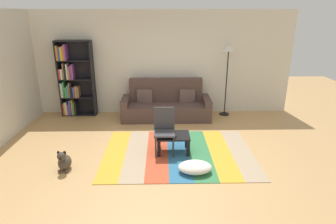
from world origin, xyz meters
The scene contains 11 objects.
ground_plane centered at (0.00, 0.00, 0.00)m, with size 14.00×14.00×0.00m, color tan.
back_wall centered at (0.00, 2.55, 1.35)m, with size 6.80×0.10×2.70m, color silver.
rug centered at (0.27, 0.01, 0.01)m, with size 2.90×2.12×0.01m.
couch centered at (0.06, 2.02, 0.34)m, with size 2.26×0.80×1.00m.
bookshelf centered at (-2.38, 2.31, 0.92)m, with size 0.90×0.28×1.97m.
coffee_table centered at (0.17, 0.07, 0.30)m, with size 0.64×0.47×0.36m.
pouf centered at (0.52, -0.71, 0.10)m, with size 0.58×0.42×0.19m, color white.
dog centered at (-1.76, -0.56, 0.16)m, with size 0.22×0.35×0.40m.
standing_lamp centered at (1.65, 2.23, 1.54)m, with size 0.32×0.32×1.84m.
tv_remote centered at (0.09, 0.08, 0.38)m, with size 0.04×0.15×0.02m, color black.
folding_chair centered at (0.00, 0.09, 0.53)m, with size 0.40×0.40×0.90m.
Camera 1 is at (-0.04, -4.98, 2.61)m, focal length 30.33 mm.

